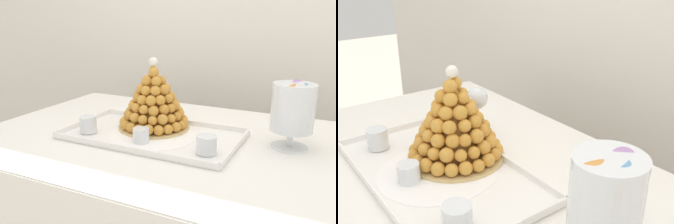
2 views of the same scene
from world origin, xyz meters
TOP-DOWN VIEW (x-y plane):
  - backdrop_wall at (0.00, 0.81)m, footprint 4.80×0.10m
  - buffet_table at (0.00, 0.00)m, footprint 1.62×0.92m
  - serving_tray at (-0.17, -0.03)m, footprint 0.61×0.35m
  - croquembouche at (-0.21, 0.04)m, footprint 0.27×0.27m
  - dessert_cup_left at (-0.40, -0.11)m, footprint 0.06×0.06m
  - dessert_cup_mid_left at (-0.17, -0.11)m, footprint 0.06×0.06m
  - dessert_cup_centre at (0.06, -0.11)m, footprint 0.06×0.06m
  - macaron_goblet at (0.28, 0.07)m, footprint 0.14×0.13m
  - wine_glass at (-0.30, 0.17)m, footprint 0.07×0.07m

SIDE VIEW (x-z plane):
  - buffet_table at x=0.00m, z-range 0.29..1.06m
  - serving_tray at x=-0.17m, z-range 0.76..0.79m
  - dessert_cup_mid_left at x=-0.17m, z-range 0.78..0.83m
  - dessert_cup_centre at x=0.06m, z-range 0.78..0.83m
  - dessert_cup_left at x=-0.40m, z-range 0.78..0.84m
  - croquembouche at x=-0.21m, z-range 0.75..1.01m
  - wine_glass at x=-0.30m, z-range 0.81..0.97m
  - macaron_goblet at x=0.28m, z-range 0.79..1.02m
  - backdrop_wall at x=0.00m, z-range 0.00..2.50m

